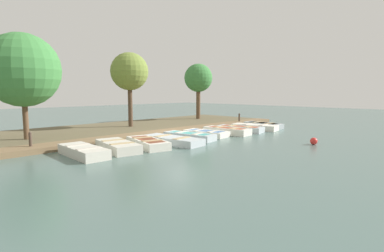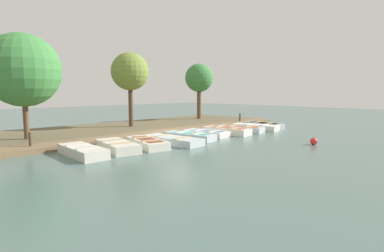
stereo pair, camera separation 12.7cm
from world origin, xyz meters
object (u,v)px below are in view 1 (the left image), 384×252
(rowboat_1, at_px, (118,146))
(rowboat_3, at_px, (172,140))
(park_tree_left, at_px, (129,72))
(rowboat_2, at_px, (148,143))
(park_tree_center, at_px, (198,79))
(mooring_post_near, at_px, (30,142))
(buoy, at_px, (314,141))
(rowboat_0, at_px, (83,151))
(park_tree_far_left, at_px, (22,70))
(rowboat_8, at_px, (255,127))
(rowboat_4, at_px, (189,136))
(rowboat_5, at_px, (206,133))
(mooring_post_far, at_px, (239,119))
(rowboat_6, at_px, (227,131))
(rowboat_7, at_px, (240,129))
(rowboat_9, at_px, (263,125))

(rowboat_1, height_order, rowboat_3, rowboat_1)
(rowboat_1, bearing_deg, park_tree_left, 152.17)
(rowboat_2, bearing_deg, park_tree_center, 136.33)
(mooring_post_near, height_order, buoy, mooring_post_near)
(rowboat_0, distance_m, rowboat_1, 1.66)
(mooring_post_near, bearing_deg, park_tree_far_left, 166.28)
(rowboat_8, bearing_deg, rowboat_4, -103.64)
(rowboat_1, distance_m, park_tree_left, 8.88)
(rowboat_1, height_order, rowboat_5, rowboat_1)
(rowboat_0, height_order, park_tree_center, park_tree_center)
(rowboat_2, relative_size, rowboat_3, 0.89)
(rowboat_0, xyz_separation_m, buoy, (5.75, 9.45, -0.03))
(rowboat_3, bearing_deg, mooring_post_far, 100.58)
(mooring_post_near, relative_size, buoy, 2.51)
(buoy, relative_size, park_tree_left, 0.07)
(buoy, bearing_deg, mooring_post_near, -127.87)
(rowboat_6, bearing_deg, park_tree_far_left, -123.70)
(mooring_post_far, bearing_deg, rowboat_4, -72.91)
(rowboat_5, distance_m, mooring_post_far, 7.17)
(mooring_post_far, relative_size, park_tree_center, 0.18)
(park_tree_left, bearing_deg, rowboat_2, -27.86)
(rowboat_1, height_order, buoy, rowboat_1)
(rowboat_3, height_order, rowboat_4, rowboat_4)
(rowboat_0, bearing_deg, rowboat_5, 93.36)
(rowboat_3, relative_size, park_tree_far_left, 0.62)
(rowboat_2, xyz_separation_m, park_tree_center, (-7.25, 11.34, 3.66))
(rowboat_0, relative_size, mooring_post_near, 3.18)
(buoy, bearing_deg, mooring_post_far, 147.96)
(rowboat_0, bearing_deg, park_tree_left, 135.86)
(rowboat_4, xyz_separation_m, rowboat_7, (0.11, 4.74, 0.00))
(rowboat_2, distance_m, buoy, 8.38)
(buoy, bearing_deg, rowboat_9, 141.12)
(rowboat_2, xyz_separation_m, mooring_post_near, (-2.74, -4.40, 0.26))
(rowboat_2, relative_size, park_tree_far_left, 0.55)
(rowboat_0, height_order, rowboat_1, rowboat_0)
(rowboat_9, xyz_separation_m, mooring_post_far, (-2.62, 0.61, 0.27))
(rowboat_9, xyz_separation_m, park_tree_left, (-6.38, -7.41, 3.86))
(rowboat_9, relative_size, park_tree_far_left, 0.55)
(rowboat_1, distance_m, rowboat_4, 4.58)
(rowboat_4, distance_m, park_tree_left, 7.44)
(mooring_post_far, height_order, park_tree_far_left, park_tree_far_left)
(rowboat_2, bearing_deg, rowboat_0, -79.84)
(rowboat_1, relative_size, park_tree_far_left, 0.53)
(rowboat_1, xyz_separation_m, rowboat_3, (0.40, 2.98, -0.03))
(rowboat_8, distance_m, mooring_post_far, 3.57)
(rowboat_2, relative_size, rowboat_8, 0.96)
(rowboat_6, height_order, park_tree_center, park_tree_center)
(park_tree_center, bearing_deg, buoy, -21.59)
(park_tree_left, bearing_deg, rowboat_4, -3.42)
(rowboat_0, distance_m, rowboat_4, 6.24)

